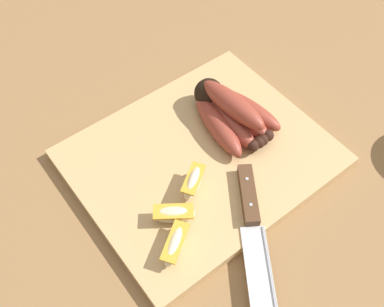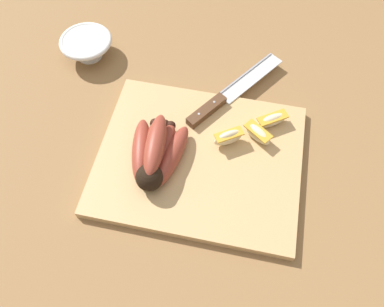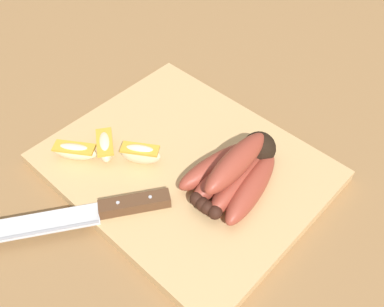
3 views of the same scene
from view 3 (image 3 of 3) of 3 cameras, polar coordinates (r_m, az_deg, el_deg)
The scene contains 7 objects.
ground_plane at distance 0.69m, azimuth 0.20°, elevation -1.44°, with size 6.00×6.00×0.00m, color olive.
cutting_board at distance 0.68m, azimuth -1.07°, elevation -1.71°, with size 0.40×0.33×0.02m, color tan.
banana_bunch at distance 0.63m, azimuth 5.87°, elevation -2.38°, with size 0.13×0.16×0.07m.
chefs_knife at distance 0.62m, azimuth -11.96°, elevation -7.42°, with size 0.18×0.25×0.02m.
apple_wedge_near at distance 0.69m, azimuth -15.11°, elevation 0.30°, with size 0.07×0.06×0.03m.
apple_wedge_middle at distance 0.69m, azimuth -11.31°, elevation 1.01°, with size 0.07×0.06×0.03m.
apple_wedge_far at distance 0.66m, azimuth -6.77°, elevation -0.04°, with size 0.06×0.05×0.04m.
Camera 3 is at (0.31, -0.33, 0.53)m, focal length 40.63 mm.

